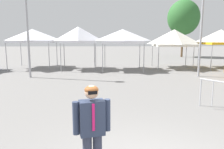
{
  "coord_description": "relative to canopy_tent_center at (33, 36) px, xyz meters",
  "views": [
    {
      "loc": [
        -0.93,
        -3.76,
        2.54
      ],
      "look_at": [
        -0.54,
        3.79,
        1.3
      ],
      "focal_mm": 35.07,
      "sensor_mm": 36.0,
      "label": 1
    }
  ],
  "objects": [
    {
      "name": "light_pole_opposite_side",
      "position": [
        1.16,
        -4.9,
        1.68
      ],
      "size": [
        0.36,
        0.36,
        7.8
      ],
      "color": "#9E9EA3",
      "rests_on": "ground"
    },
    {
      "name": "canopy_tent_behind_left",
      "position": [
        4.02,
        -1.05,
        0.07
      ],
      "size": [
        3.0,
        3.0,
        3.52
      ],
      "color": "#9E9EA3",
      "rests_on": "ground"
    },
    {
      "name": "canopy_tent_far_right",
      "position": [
        16.17,
        -0.89,
        -0.09
      ],
      "size": [
        3.41,
        3.41,
        3.31
      ],
      "color": "#9E9EA3",
      "rests_on": "ground"
    },
    {
      "name": "light_pole_near_lift",
      "position": [
        12.48,
        -5.09,
        1.95
      ],
      "size": [
        0.36,
        0.36,
        8.31
      ],
      "color": "#9E9EA3",
      "rests_on": "ground"
    },
    {
      "name": "person_foreground",
      "position": [
        5.7,
        -15.91,
        -1.74
      ],
      "size": [
        0.64,
        0.33,
        1.78
      ],
      "color": "#33384C",
      "rests_on": "ground"
    },
    {
      "name": "canopy_tent_behind_right",
      "position": [
        12.17,
        -0.7,
        -0.17
      ],
      "size": [
        3.57,
        3.57,
        3.32
      ],
      "color": "#9E9EA3",
      "rests_on": "ground"
    },
    {
      "name": "canopy_tent_center",
      "position": [
        0.0,
        0.0,
        0.0
      ],
      "size": [
        3.55,
        3.55,
        3.36
      ],
      "color": "#9E9EA3",
      "rests_on": "ground"
    },
    {
      "name": "tree_behind_tents_left",
      "position": [
        17.15,
        10.66,
        2.61
      ],
      "size": [
        4.31,
        4.31,
        7.76
      ],
      "color": "brown",
      "rests_on": "ground"
    },
    {
      "name": "canopy_tent_far_left",
      "position": [
        7.64,
        -1.61,
        -0.04
      ],
      "size": [
        3.48,
        3.48,
        3.3
      ],
      "color": "#9E9EA3",
      "rests_on": "ground"
    }
  ]
}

